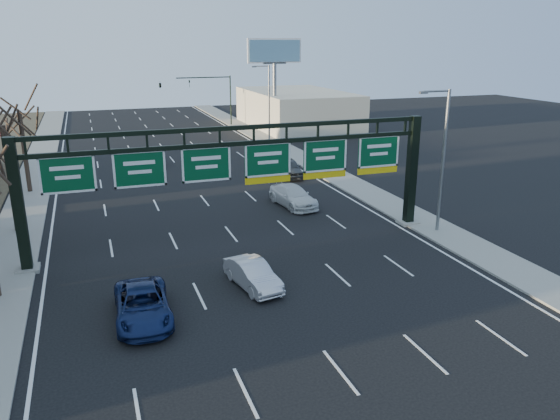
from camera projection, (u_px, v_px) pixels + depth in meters
name	position (u px, v px, depth m)	size (l,w,h in m)	color
ground	(285.00, 302.00, 25.67)	(160.00, 160.00, 0.00)	black
sidewalk_left	(25.00, 209.00, 39.55)	(3.00, 120.00, 0.12)	gray
sidewalk_right	(344.00, 180.00, 47.73)	(3.00, 120.00, 0.12)	gray
lane_markings	(199.00, 194.00, 43.65)	(21.60, 120.00, 0.01)	white
sign_gantry	(240.00, 169.00, 31.53)	(24.60, 1.20, 7.20)	black
building_right_distant	(297.00, 109.00, 76.28)	(12.00, 20.00, 5.00)	beige
tree_mid	(0.00, 108.00, 32.72)	(3.60, 3.60, 9.24)	#32241B
tree_far	(17.00, 99.00, 41.83)	(3.60, 3.60, 8.86)	#32241B
streetlight_near	(442.00, 154.00, 33.53)	(2.15, 0.22, 9.00)	slate
streetlight_far	(268.00, 100.00, 64.11)	(2.15, 0.22, 9.00)	slate
billboard_right	(274.00, 63.00, 68.21)	(7.00, 0.50, 12.00)	slate
traffic_signal_mast	(187.00, 88.00, 75.31)	(10.16, 0.54, 7.00)	black
car_blue_suv	(143.00, 305.00, 23.86)	(2.33, 5.05, 1.40)	#121F4E
car_silver_sedan	(253.00, 275.00, 27.03)	(1.42, 4.08, 1.34)	silver
car_white_wagon	(293.00, 196.00, 40.34)	(2.07, 5.09, 1.48)	white
car_grey_far	(289.00, 168.00, 49.06)	(1.89, 4.70, 1.60)	#3F4244
car_silver_distant	(152.00, 157.00, 53.83)	(1.48, 4.24, 1.40)	#A9A9AE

